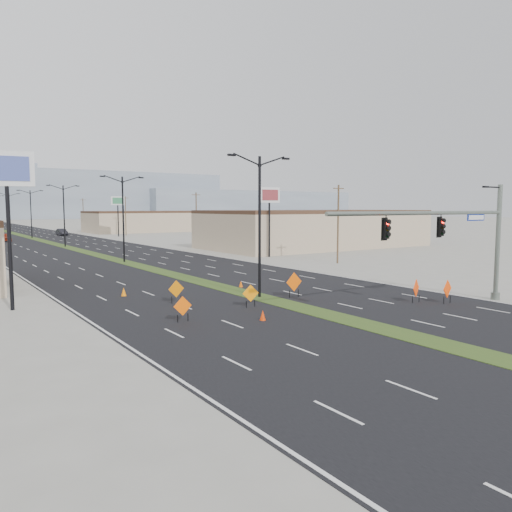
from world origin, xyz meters
TOP-DOWN VIEW (x-y plane):
  - ground at (0.00, 0.00)m, footprint 600.00×600.00m
  - road_surface at (0.00, 100.00)m, footprint 25.00×400.00m
  - median_strip at (0.00, 100.00)m, footprint 2.00×400.00m
  - building_se_near at (34.00, 45.00)m, footprint 36.00×18.00m
  - building_se_far at (38.00, 110.00)m, footprint 44.00×16.00m
  - mesa_center at (40.00, 300.00)m, footprint 220.00×50.00m
  - mesa_east at (180.00, 290.00)m, footprint 160.00×50.00m
  - signal_mast at (8.56, 2.00)m, footprint 16.30×0.60m
  - streetlight_0 at (0.00, 12.00)m, footprint 5.15×0.24m
  - streetlight_1 at (0.00, 40.00)m, footprint 5.15×0.24m
  - streetlight_2 at (0.00, 68.00)m, footprint 5.15×0.24m
  - streetlight_3 at (0.00, 96.00)m, footprint 5.15×0.24m
  - streetlight_4 at (0.00, 124.00)m, footprint 5.15×0.24m
  - utility_pole_0 at (20.00, 25.00)m, footprint 1.60×0.20m
  - utility_pole_1 at (20.00, 60.00)m, footprint 1.60×0.20m
  - utility_pole_2 at (20.00, 95.00)m, footprint 1.60×0.20m
  - utility_pole_3 at (20.00, 130.00)m, footprint 1.60×0.20m
  - car_left at (-6.14, 88.18)m, footprint 1.84×4.55m
  - car_mid at (7.63, 102.83)m, footprint 1.71×4.75m
  - construction_sign_0 at (-7.97, 8.10)m, footprint 1.10×0.06m
  - construction_sign_1 at (-5.84, 13.45)m, footprint 1.16×0.12m
  - construction_sign_2 at (-2.51, 9.39)m, footprint 1.09×0.27m
  - construction_sign_3 at (2.00, 10.56)m, footprint 1.36×0.05m
  - construction_sign_4 at (9.09, 3.00)m, footprint 1.19×0.28m
  - construction_sign_5 at (7.62, 4.38)m, footprint 1.13×0.48m
  - cone_0 at (-4.05, 5.84)m, footprint 0.41×0.41m
  - cone_1 at (1.34, 16.58)m, footprint 0.33×0.33m
  - cone_2 at (6.74, 16.63)m, footprint 0.32×0.32m
  - cone_3 at (-7.89, 17.96)m, footprint 0.45×0.45m
  - pole_sign_west at (-15.36, 17.16)m, footprint 3.24×0.81m
  - pole_sign_east_near at (17.87, 35.53)m, footprint 2.96×0.65m
  - pole_sign_east_far at (17.08, 91.66)m, footprint 2.89×1.10m

SIDE VIEW (x-z plane):
  - ground at x=0.00m, z-range 0.00..0.00m
  - road_surface at x=0.00m, z-range -0.01..0.01m
  - median_strip at x=0.00m, z-range -0.02..0.02m
  - cone_2 at x=6.74m, z-range 0.00..0.53m
  - cone_1 at x=1.34m, z-range 0.00..0.55m
  - cone_0 at x=-4.05m, z-range 0.00..0.60m
  - cone_3 at x=-7.89m, z-range 0.00..0.64m
  - car_left at x=-6.14m, z-range 0.00..1.55m
  - car_mid at x=7.63m, z-range 0.00..1.56m
  - construction_sign_0 at x=-7.97m, z-range 0.12..1.59m
  - construction_sign_2 at x=-2.51m, z-range 0.12..1.60m
  - construction_sign_1 at x=-5.84m, z-range 0.13..1.68m
  - construction_sign_5 at x=7.62m, z-range 0.14..1.74m
  - construction_sign_4 at x=9.09m, z-range 0.14..1.75m
  - construction_sign_3 at x=2.00m, z-range 0.17..1.98m
  - building_se_far at x=38.00m, z-range 0.00..5.00m
  - building_se_near at x=34.00m, z-range 0.00..5.50m
  - utility_pole_0 at x=20.00m, z-range 0.17..9.17m
  - utility_pole_1 at x=20.00m, z-range 0.17..9.17m
  - utility_pole_2 at x=20.00m, z-range 0.17..9.17m
  - utility_pole_3 at x=20.00m, z-range 0.17..9.17m
  - signal_mast at x=8.56m, z-range 0.79..8.79m
  - streetlight_0 at x=0.00m, z-range 0.41..10.43m
  - streetlight_1 at x=0.00m, z-range 0.41..10.43m
  - streetlight_2 at x=0.00m, z-range 0.41..10.43m
  - streetlight_3 at x=0.00m, z-range 0.41..10.43m
  - streetlight_4 at x=0.00m, z-range 0.41..10.43m
  - pole_sign_east_far at x=17.08m, z-range 2.77..11.66m
  - pole_sign_east_near at x=17.87m, z-range 2.82..11.83m
  - pole_sign_west at x=-15.36m, z-range 3.15..13.04m
  - mesa_east at x=180.00m, z-range 0.00..18.00m
  - mesa_center at x=40.00m, z-range 0.00..28.00m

